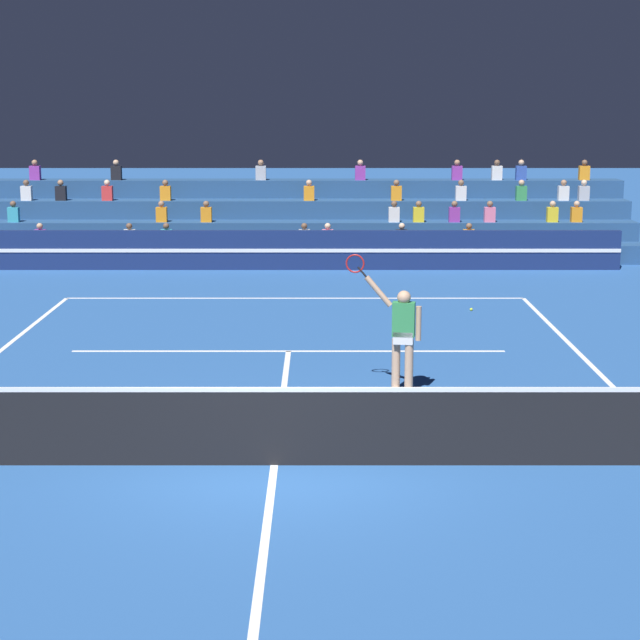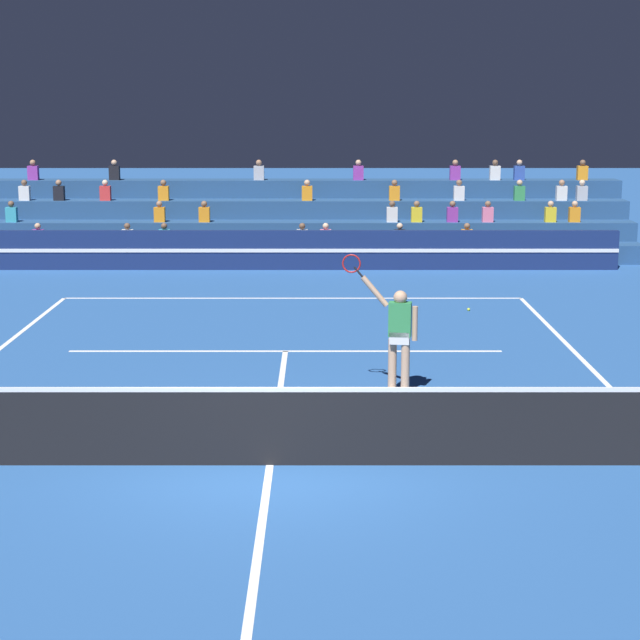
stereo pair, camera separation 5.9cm
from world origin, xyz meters
name	(u,v)px [view 1 (the left image)]	position (x,y,z in m)	size (l,w,h in m)	color
ground_plane	(275,465)	(0.00, 0.00, 0.00)	(120.00, 120.00, 0.00)	#285699
court_lines	(275,465)	(0.00, 0.00, 0.00)	(11.10, 23.90, 0.01)	white
tennis_net	(275,426)	(0.00, 0.00, 0.54)	(12.00, 0.10, 1.10)	black
sponsor_banner_wall	(300,250)	(0.00, 16.30, 0.55)	(18.00, 0.26, 1.10)	navy
bleacher_stand	(302,226)	(0.01, 19.47, 0.84)	(20.11, 3.80, 2.83)	navy
tennis_player	(403,335)	(1.92, 3.48, 0.98)	(1.28, 0.40, 2.34)	tan
tennis_ball	(472,309)	(4.03, 10.35, 0.03)	(0.07, 0.07, 0.07)	#C6DB33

